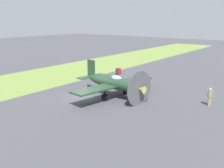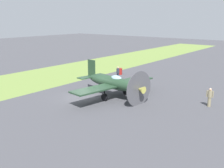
{
  "view_description": "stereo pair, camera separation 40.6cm",
  "coord_description": "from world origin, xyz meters",
  "px_view_note": "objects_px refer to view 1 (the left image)",
  "views": [
    {
      "loc": [
        18.68,
        17.76,
        7.87
      ],
      "look_at": [
        -2.06,
        2.01,
        1.33
      ],
      "focal_mm": 42.51,
      "sensor_mm": 36.0,
      "label": 1
    },
    {
      "loc": [
        18.44,
        18.08,
        7.87
      ],
      "look_at": [
        -2.06,
        2.01,
        1.33
      ],
      "focal_mm": 42.51,
      "sensor_mm": 36.0,
      "label": 2
    }
  ],
  "objects_px": {
    "airplane_lead": "(113,83)",
    "ground_crew_chief": "(117,73)",
    "ground_crew_mechanic": "(210,96)",
    "fuel_drum": "(119,71)"
  },
  "relations": [
    {
      "from": "airplane_lead",
      "to": "ground_crew_mechanic",
      "type": "relative_size",
      "value": 5.86
    },
    {
      "from": "ground_crew_mechanic",
      "to": "fuel_drum",
      "type": "height_order",
      "value": "ground_crew_mechanic"
    },
    {
      "from": "fuel_drum",
      "to": "ground_crew_mechanic",
      "type": "bearing_deg",
      "value": 66.94
    },
    {
      "from": "airplane_lead",
      "to": "ground_crew_mechanic",
      "type": "xyz_separation_m",
      "value": [
        -3.02,
        8.72,
        -0.59
      ]
    },
    {
      "from": "airplane_lead",
      "to": "ground_crew_chief",
      "type": "bearing_deg",
      "value": -138.53
    },
    {
      "from": "airplane_lead",
      "to": "ground_crew_chief",
      "type": "distance_m",
      "value": 7.7
    },
    {
      "from": "ground_crew_chief",
      "to": "ground_crew_mechanic",
      "type": "xyz_separation_m",
      "value": [
        3.4,
        12.93,
        0.0
      ]
    },
    {
      "from": "ground_crew_mechanic",
      "to": "fuel_drum",
      "type": "distance_m",
      "value": 15.95
    },
    {
      "from": "ground_crew_chief",
      "to": "ground_crew_mechanic",
      "type": "bearing_deg",
      "value": -135.81
    },
    {
      "from": "airplane_lead",
      "to": "ground_crew_chief",
      "type": "height_order",
      "value": "airplane_lead"
    }
  ]
}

